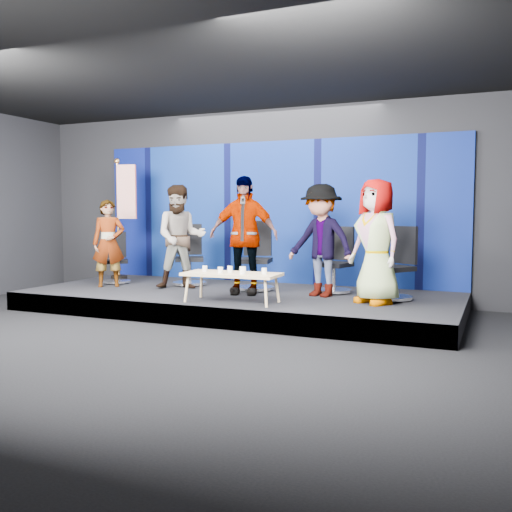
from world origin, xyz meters
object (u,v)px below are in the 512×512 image
object	(u,v)px
chair_e	(395,276)
coffee_table	(232,275)
panelist_d	(321,241)
mug_c	(230,269)
mug_d	(243,270)
mug_e	(264,271)
panelist_a	(109,243)
panelist_b	(181,237)
flag_stand	(123,216)
mug_a	(205,269)
chair_d	(336,271)
chair_c	(255,267)
chair_a	(116,266)
panelist_e	(376,242)
chair_b	(190,265)
panelist_c	(243,235)
mug_b	(220,270)

from	to	relation	value
chair_e	coffee_table	distance (m)	2.45
panelist_d	mug_c	xyz separation A→B (m)	(-1.07, -1.02, -0.39)
mug_d	mug_e	size ratio (longest dim) A/B	1.23
panelist_a	panelist_b	distance (m)	1.33
panelist_b	flag_stand	size ratio (longest dim) A/B	0.76
chair_e	mug_a	bearing A→B (deg)	-120.68
mug_e	mug_c	bearing A→B (deg)	177.38
panelist_b	chair_d	bearing A→B (deg)	-16.23
chair_c	chair_e	world-z (taller)	chair_c
chair_a	panelist_e	bearing A→B (deg)	-42.60
mug_c	panelist_e	bearing A→B (deg)	18.59
mug_a	panelist_e	bearing A→B (deg)	16.99
panelist_d	mug_a	bearing A→B (deg)	-127.88
panelist_b	mug_a	world-z (taller)	panelist_b
chair_c	mug_a	bearing A→B (deg)	-111.77
chair_b	flag_stand	distance (m)	1.70
panelist_b	chair_e	bearing A→B (deg)	-25.98
chair_b	panelist_c	world-z (taller)	panelist_c
panelist_d	mug_a	xyz separation A→B (m)	(-1.45, -1.08, -0.39)
mug_d	mug_e	distance (m)	0.30
panelist_b	coffee_table	world-z (taller)	panelist_b
panelist_d	panelist_a	bearing A→B (deg)	-159.16
mug_b	panelist_c	bearing A→B (deg)	93.70
chair_b	panelist_c	xyz separation A→B (m)	(1.36, -0.64, 0.58)
panelist_a	panelist_c	bearing A→B (deg)	-34.79
mug_a	mug_b	bearing A→B (deg)	-18.61
panelist_b	mug_b	distance (m)	1.74
panelist_b	mug_d	bearing A→B (deg)	-62.41
mug_b	flag_stand	bearing A→B (deg)	150.23
mug_d	mug_b	bearing A→B (deg)	-178.48
chair_c	mug_d	world-z (taller)	chair_c
panelist_a	chair_b	size ratio (longest dim) A/B	1.39
mug_c	mug_d	world-z (taller)	mug_d
chair_a	coffee_table	xyz separation A→B (m)	(2.94, -1.19, 0.09)
chair_b	mug_c	size ratio (longest dim) A/B	12.06
chair_b	chair_c	xyz separation A→B (m)	(1.34, -0.13, 0.02)
panelist_e	mug_b	world-z (taller)	panelist_e
panelist_b	mug_d	size ratio (longest dim) A/B	16.50
panelist_b	panelist_d	bearing A→B (deg)	-27.07
mug_c	mug_e	distance (m)	0.55
panelist_a	panelist_e	xyz separation A→B (m)	(4.67, -0.00, 0.13)
chair_a	panelist_c	bearing A→B (deg)	-44.47
panelist_e	mug_d	xyz separation A→B (m)	(-1.72, -0.82, -0.40)
panelist_e	chair_e	bearing A→B (deg)	101.09
chair_a	panelist_e	distance (m)	4.93
chair_a	chair_b	xyz separation A→B (m)	(1.39, 0.29, 0.05)
mug_c	mug_b	bearing A→B (deg)	-115.57
panelist_b	chair_b	bearing A→B (deg)	73.76
chair_d	mug_c	xyz separation A→B (m)	(-1.17, -1.52, 0.12)
chair_b	panelist_e	bearing A→B (deg)	-41.45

